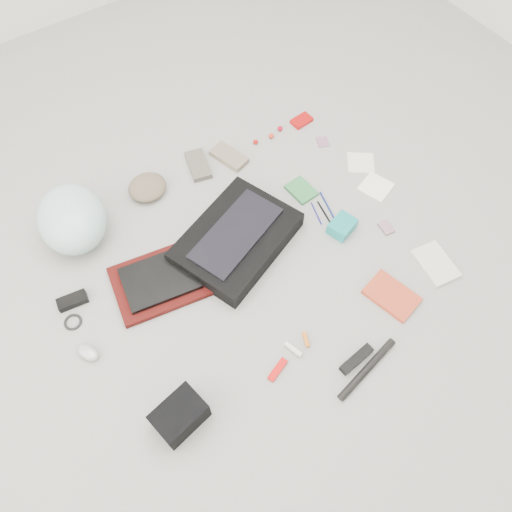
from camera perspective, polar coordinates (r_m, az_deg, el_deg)
ground_plane at (r=2.10m, az=-0.00°, el=-0.70°), size 4.00×4.00×0.00m
messenger_bag at (r=2.11m, az=-2.25°, el=1.95°), size 0.59×0.51×0.08m
bag_flap at (r=2.07m, az=-2.30°, el=2.66°), size 0.46×0.33×0.01m
laptop_sleeve at (r=2.08m, az=-10.84°, el=-2.84°), size 0.42×0.34×0.03m
laptop at (r=2.06m, az=-10.95°, el=-2.54°), size 0.33×0.26×0.02m
bike_helmet at (r=2.23m, az=-20.29°, el=4.01°), size 0.34×0.40×0.21m
beanie at (r=2.34m, az=-12.31°, el=7.68°), size 0.21×0.20×0.06m
mitten_left at (r=2.41m, az=-6.62°, el=10.29°), size 0.13×0.19×0.03m
mitten_right at (r=2.43m, az=-3.10°, el=11.28°), size 0.14×0.20×0.03m
power_brick at (r=2.13m, az=-20.23°, el=-4.81°), size 0.12×0.07×0.03m
cable_coil at (r=2.10m, az=-20.20°, el=-7.09°), size 0.09×0.09×0.01m
mouse at (r=2.01m, az=-18.66°, el=-10.37°), size 0.09×0.11×0.04m
camera_bag at (r=1.82m, az=-8.71°, el=-17.59°), size 0.20×0.15×0.12m
multitool at (r=1.90m, az=2.47°, el=-12.85°), size 0.10×0.06×0.02m
toiletry_tube_white at (r=1.93m, az=4.29°, el=-10.58°), size 0.04×0.08×0.02m
toiletry_tube_orange at (r=1.95m, az=5.73°, el=-9.46°), size 0.04×0.06×0.02m
u_lock at (r=1.94m, az=11.41°, el=-11.49°), size 0.15×0.05×0.03m
bike_pump at (r=1.94m, az=12.58°, el=-12.49°), size 0.31×0.09×0.03m
book_red at (r=2.08m, az=15.24°, el=-4.39°), size 0.18×0.23×0.02m
book_white at (r=2.21m, az=19.83°, el=-0.84°), size 0.15×0.21×0.02m
notepad at (r=2.31m, az=5.19°, el=7.49°), size 0.11×0.14×0.02m
pen_blue at (r=2.25m, az=6.91°, el=4.87°), size 0.04×0.12×0.01m
pen_black at (r=2.25m, az=7.82°, el=4.93°), size 0.03×0.13×0.01m
pen_navy at (r=2.28m, az=8.12°, el=5.81°), size 0.05×0.15×0.01m
accordion_wallet at (r=2.19m, az=9.81°, el=3.37°), size 0.13×0.12×0.06m
card_deck at (r=2.25m, az=14.65°, el=3.15°), size 0.06×0.07×0.01m
napkin_top at (r=2.46m, az=11.89°, el=10.36°), size 0.18×0.18×0.01m
napkin_bottom at (r=2.38m, az=13.54°, el=7.70°), size 0.16×0.16×0.01m
lollipop_a at (r=2.49m, az=-0.05°, el=12.91°), size 0.03×0.03×0.02m
lollipop_b at (r=2.52m, az=1.76°, el=13.56°), size 0.03×0.03×0.03m
lollipop_c at (r=2.55m, az=2.76°, el=14.34°), size 0.03×0.03×0.03m
altoids_tin at (r=2.60m, az=5.23°, el=15.15°), size 0.11×0.07×0.02m
stamp_sheet at (r=2.53m, az=7.64°, el=12.82°), size 0.08×0.08×0.00m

